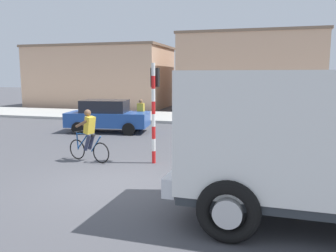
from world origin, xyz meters
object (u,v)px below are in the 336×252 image
(truck_foreground, at_px, (324,138))
(cyclist, at_px, (89,135))
(pedestrian_near_kerb, at_px, (141,114))
(car_red_near, at_px, (107,116))
(traffic_light_pole, at_px, (154,99))

(truck_foreground, relative_size, cyclist, 3.18)
(pedestrian_near_kerb, bearing_deg, car_red_near, -150.25)
(cyclist, bearing_deg, traffic_light_pole, 10.89)
(traffic_light_pole, height_order, pedestrian_near_kerb, traffic_light_pole)
(cyclist, height_order, traffic_light_pole, traffic_light_pole)
(traffic_light_pole, bearing_deg, pedestrian_near_kerb, 113.89)
(truck_foreground, height_order, car_red_near, truck_foreground)
(cyclist, bearing_deg, pedestrian_near_kerb, 94.60)
(cyclist, distance_m, car_red_near, 5.90)
(traffic_light_pole, bearing_deg, truck_foreground, -38.89)
(pedestrian_near_kerb, bearing_deg, traffic_light_pole, -66.11)
(traffic_light_pole, bearing_deg, car_red_near, 128.71)
(truck_foreground, height_order, pedestrian_near_kerb, truck_foreground)
(traffic_light_pole, distance_m, car_red_near, 6.71)
(car_red_near, bearing_deg, cyclist, -70.32)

